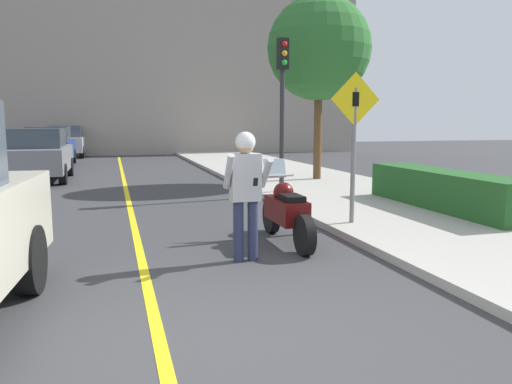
# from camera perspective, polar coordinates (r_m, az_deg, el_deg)

# --- Properties ---
(ground_plane) EXTENTS (80.00, 80.00, 0.00)m
(ground_plane) POSITION_cam_1_polar(r_m,az_deg,el_deg) (4.44, -2.62, -16.97)
(ground_plane) COLOR #38383A
(sidewalk_curb) EXTENTS (4.40, 44.00, 0.12)m
(sidewalk_curb) POSITION_cam_1_polar(r_m,az_deg,el_deg) (9.94, 19.47, -2.99)
(sidewalk_curb) COLOR #ADA89E
(sidewalk_curb) RESTS_ON ground
(road_center_line) EXTENTS (0.12, 36.00, 0.01)m
(road_center_line) POSITION_cam_1_polar(r_m,az_deg,el_deg) (10.10, -13.96, -2.92)
(road_center_line) COLOR yellow
(road_center_line) RESTS_ON ground
(building_backdrop) EXTENTS (28.00, 1.20, 9.45)m
(building_backdrop) POSITION_cam_1_polar(r_m,az_deg,el_deg) (30.07, -14.63, 13.17)
(building_backdrop) COLOR gray
(building_backdrop) RESTS_ON ground
(motorcycle) EXTENTS (0.62, 2.12, 1.28)m
(motorcycle) POSITION_cam_1_polar(r_m,az_deg,el_deg) (7.76, 3.47, -2.28)
(motorcycle) COLOR black
(motorcycle) RESTS_ON ground
(person_biker) EXTENTS (0.59, 0.48, 1.75)m
(person_biker) POSITION_cam_1_polar(r_m,az_deg,el_deg) (6.65, -1.20, 1.11)
(person_biker) COLOR #282D4C
(person_biker) RESTS_ON ground
(crossing_sign) EXTENTS (0.91, 0.08, 2.59)m
(crossing_sign) POSITION_cam_1_polar(r_m,az_deg,el_deg) (8.80, 11.15, 6.59)
(crossing_sign) COLOR slate
(crossing_sign) RESTS_ON sidewalk_curb
(traffic_light) EXTENTS (0.26, 0.30, 3.79)m
(traffic_light) POSITION_cam_1_polar(r_m,az_deg,el_deg) (12.65, 3.05, 11.97)
(traffic_light) COLOR #2D2D30
(traffic_light) RESTS_ON sidewalk_curb
(hedge_row) EXTENTS (0.90, 4.32, 0.76)m
(hedge_row) POSITION_cam_1_polar(r_m,az_deg,el_deg) (10.94, 20.72, 0.27)
(hedge_row) COLOR #235623
(hedge_row) RESTS_ON sidewalk_curb
(street_tree) EXTENTS (3.14, 3.14, 5.53)m
(street_tree) POSITION_cam_1_polar(r_m,az_deg,el_deg) (15.77, 7.22, 15.94)
(street_tree) COLOR brown
(street_tree) RESTS_ON sidewalk_curb
(parked_car_grey) EXTENTS (1.88, 4.20, 1.68)m
(parked_car_grey) POSITION_cam_1_polar(r_m,az_deg,el_deg) (17.45, -23.65, 3.97)
(parked_car_grey) COLOR black
(parked_car_grey) RESTS_ON ground
(parked_car_blue) EXTENTS (1.88, 4.20, 1.68)m
(parked_car_blue) POSITION_cam_1_polar(r_m,az_deg,el_deg) (23.15, -22.49, 4.86)
(parked_car_blue) COLOR black
(parked_car_blue) RESTS_ON ground
(parked_car_silver) EXTENTS (1.88, 4.20, 1.68)m
(parked_car_silver) POSITION_cam_1_polar(r_m,az_deg,el_deg) (28.85, -20.84, 5.44)
(parked_car_silver) COLOR black
(parked_car_silver) RESTS_ON ground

